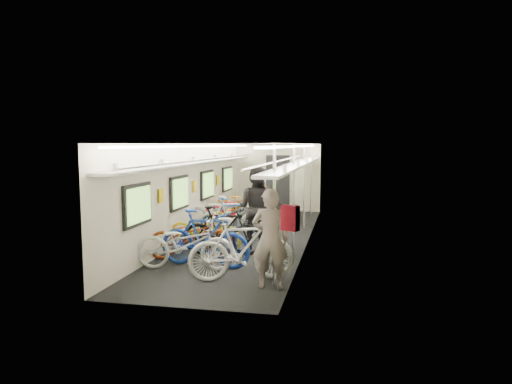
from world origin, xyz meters
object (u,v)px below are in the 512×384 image
at_px(passenger_near, 270,239).
at_px(backpack, 290,218).
at_px(bicycle_0, 185,244).
at_px(bicycle_1, 205,238).
at_px(passenger_mid, 256,208).

distance_m(passenger_near, backpack, 0.78).
height_order(bicycle_0, bicycle_1, bicycle_1).
bearing_deg(passenger_near, bicycle_0, -24.98).
height_order(passenger_mid, backpack, passenger_mid).
height_order(bicycle_0, backpack, backpack).
bearing_deg(backpack, bicycle_0, 171.47).
xyz_separation_m(passenger_mid, backpack, (1.19, -3.34, 0.33)).
bearing_deg(passenger_near, backpack, 127.24).
xyz_separation_m(bicycle_0, passenger_near, (1.77, -0.81, 0.33)).
height_order(bicycle_0, passenger_mid, passenger_mid).
xyz_separation_m(passenger_near, backpack, (0.39, -0.51, 0.44)).
relative_size(passenger_near, backpack, 4.40).
bearing_deg(bicycle_1, passenger_near, -119.03).
bearing_deg(bicycle_0, passenger_near, -119.13).
bearing_deg(passenger_mid, passenger_near, 119.95).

